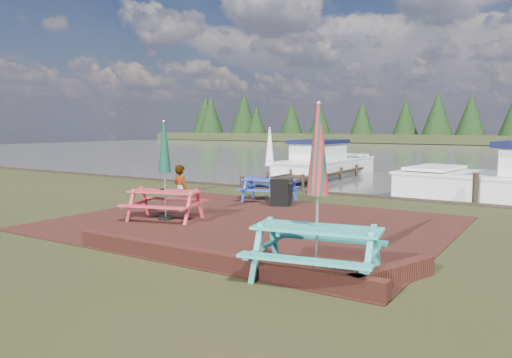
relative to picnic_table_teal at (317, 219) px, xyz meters
The scene contains 11 objects.
ground 4.00m from the picnic_table_teal, 146.28° to the left, with size 120.00×120.00×0.00m, color black.
paving 4.61m from the picnic_table_teal, 135.67° to the left, with size 9.00×7.50×0.02m, color #391B12.
brick_wall 1.37m from the picnic_table_teal, 166.68° to the right, with size 6.21×1.79×0.30m.
water 39.30m from the picnic_table_teal, 94.72° to the left, with size 120.00×60.00×0.02m, color #46443C.
picnic_table_teal is the anchor object (origin of this frame).
picnic_table_red 5.77m from the picnic_table_teal, 155.74° to the left, with size 2.13×2.00×2.45m.
picnic_table_blue 7.98m from the picnic_table_teal, 125.96° to the left, with size 1.92×1.78×2.28m.
chalkboard 6.87m from the picnic_table_teal, 123.85° to the left, with size 0.56×0.66×0.84m.
jetty 15.05m from the picnic_table_teal, 116.62° to the left, with size 1.76×9.08×1.00m.
boat_jetty 17.96m from the picnic_table_teal, 114.17° to the left, with size 2.69×7.08×2.03m.
person 10.78m from the picnic_table_teal, 141.88° to the left, with size 0.70×0.46×1.91m, color gray.
Camera 1 is at (6.43, -8.93, 2.34)m, focal length 35.00 mm.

